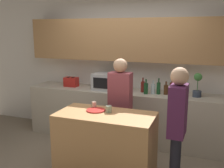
{
  "coord_description": "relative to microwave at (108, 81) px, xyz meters",
  "views": [
    {
      "loc": [
        1.4,
        -3.0,
        2.0
      ],
      "look_at": [
        0.18,
        0.3,
        1.27
      ],
      "focal_mm": 42.0,
      "sensor_mm": 36.0,
      "label": 1
    }
  ],
  "objects": [
    {
      "name": "back_wall",
      "position": [
        0.3,
        0.28,
        0.47
      ],
      "size": [
        6.4,
        0.4,
        2.7
      ],
      "color": "silver",
      "rests_on": "ground_plane"
    },
    {
      "name": "back_counter",
      "position": [
        0.3,
        0.01,
        -0.61
      ],
      "size": [
        3.6,
        0.62,
        0.92
      ],
      "color": "#B7AD99",
      "rests_on": "ground_plane"
    },
    {
      "name": "kitchen_island",
      "position": [
        0.48,
        -1.33,
        -0.61
      ],
      "size": [
        1.29,
        0.66,
        0.92
      ],
      "color": "#B27F4C",
      "rests_on": "ground_plane"
    },
    {
      "name": "microwave",
      "position": [
        0.0,
        0.0,
        0.0
      ],
      "size": [
        0.52,
        0.39,
        0.3
      ],
      "color": "#B7BABC",
      "rests_on": "back_counter"
    },
    {
      "name": "toaster",
      "position": [
        -0.76,
        0.0,
        -0.06
      ],
      "size": [
        0.26,
        0.16,
        0.18
      ],
      "color": "#B21E19",
      "rests_on": "back_counter"
    },
    {
      "name": "potted_plant",
      "position": [
        1.56,
        0.0,
        0.05
      ],
      "size": [
        0.14,
        0.14,
        0.4
      ],
      "color": "#333D4C",
      "rests_on": "back_counter"
    },
    {
      "name": "bottle_0",
      "position": [
        0.65,
        0.03,
        -0.05
      ],
      "size": [
        0.07,
        0.07,
        0.26
      ],
      "color": "maroon",
      "rests_on": "back_counter"
    },
    {
      "name": "bottle_1",
      "position": [
        0.73,
        -0.09,
        -0.05
      ],
      "size": [
        0.07,
        0.07,
        0.26
      ],
      "color": "#194723",
      "rests_on": "back_counter"
    },
    {
      "name": "bottle_2",
      "position": [
        0.85,
        -0.04,
        -0.06
      ],
      "size": [
        0.07,
        0.07,
        0.23
      ],
      "color": "silver",
      "rests_on": "back_counter"
    },
    {
      "name": "bottle_3",
      "position": [
        0.94,
        -0.03,
        -0.04
      ],
      "size": [
        0.06,
        0.06,
        0.28
      ],
      "color": "#194723",
      "rests_on": "back_counter"
    },
    {
      "name": "bottle_4",
      "position": [
        1.06,
        -0.01,
        -0.06
      ],
      "size": [
        0.07,
        0.07,
        0.22
      ],
      "color": "#472814",
      "rests_on": "back_counter"
    },
    {
      "name": "bottle_5",
      "position": [
        1.15,
        0.09,
        -0.05
      ],
      "size": [
        0.08,
        0.08,
        0.26
      ],
      "color": "maroon",
      "rests_on": "back_counter"
    },
    {
      "name": "plate_on_island",
      "position": [
        0.31,
        -1.26,
        -0.14
      ],
      "size": [
        0.26,
        0.26,
        0.01
      ],
      "color": "red",
      "rests_on": "kitchen_island"
    },
    {
      "name": "cup_0",
      "position": [
        0.5,
        -1.26,
        -0.11
      ],
      "size": [
        0.08,
        0.08,
        0.09
      ],
      "color": "#8DA086",
      "rests_on": "kitchen_island"
    },
    {
      "name": "cup_1",
      "position": [
        0.22,
        -1.13,
        -0.11
      ],
      "size": [
        0.07,
        0.07,
        0.09
      ],
      "color": "beige",
      "rests_on": "kitchen_island"
    },
    {
      "name": "person_left",
      "position": [
        1.41,
        -1.37,
        -0.13
      ],
      "size": [
        0.21,
        0.35,
        1.59
      ],
      "rotation": [
        0.0,
        0.0,
        1.54
      ],
      "color": "black",
      "rests_on": "ground_plane"
    },
    {
      "name": "person_center",
      "position": [
        0.49,
        -0.75,
        -0.13
      ],
      "size": [
        0.34,
        0.21,
        1.59
      ],
      "rotation": [
        0.0,
        0.0,
        -3.16
      ],
      "color": "black",
      "rests_on": "ground_plane"
    }
  ]
}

